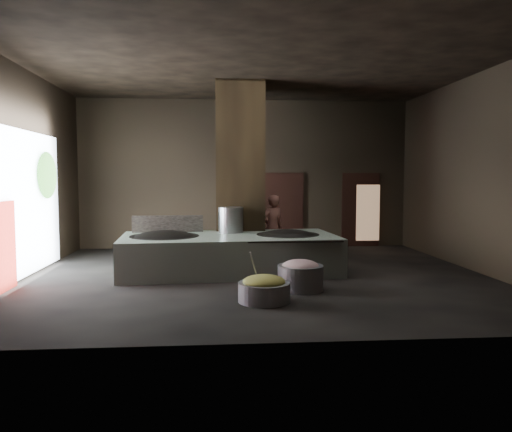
{
  "coord_description": "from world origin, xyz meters",
  "views": [
    {
      "loc": [
        -0.9,
        -10.78,
        2.14
      ],
      "look_at": [
        0.03,
        0.78,
        1.25
      ],
      "focal_mm": 35.0,
      "sensor_mm": 36.0,
      "label": 1
    }
  ],
  "objects": [
    {
      "name": "platform_cap",
      "position": [
        -0.61,
        0.48,
        0.82
      ],
      "size": [
        4.71,
        2.26,
        0.03
      ],
      "primitive_type": "cube",
      "color": "black",
      "rests_on": "hearth_platform"
    },
    {
      "name": "wok_left_rim",
      "position": [
        -2.06,
        0.43,
        0.82
      ],
      "size": [
        1.55,
        1.55,
        0.05
      ],
      "primitive_type": "cylinder",
      "color": "black",
      "rests_on": "hearth_platform"
    },
    {
      "name": "wok_right_rim",
      "position": [
        0.74,
        0.53,
        0.82
      ],
      "size": [
        1.45,
        1.45,
        0.05
      ],
      "primitive_type": "cylinder",
      "color": "black",
      "rests_on": "hearth_platform"
    },
    {
      "name": "splash_guard",
      "position": [
        -2.06,
        1.23,
        1.03
      ],
      "size": [
        1.68,
        0.17,
        0.42
      ],
      "primitive_type": "cube",
      "rotation": [
        0.0,
        0.0,
        0.07
      ],
      "color": "black",
      "rests_on": "hearth_platform"
    },
    {
      "name": "left_opening",
      "position": [
        -4.95,
        0.2,
        1.6
      ],
      "size": [
        0.04,
        4.2,
        3.1
      ],
      "primitive_type": "cube",
      "color": "white",
      "rests_on": "ground"
    },
    {
      "name": "veg_fill",
      "position": [
        -0.08,
        -2.32,
        0.35
      ],
      "size": [
        0.74,
        0.74,
        0.23
      ],
      "primitive_type": "ellipsoid",
      "color": "#749648",
      "rests_on": "veg_basin"
    },
    {
      "name": "doorway_near_glow",
      "position": [
        1.33,
        4.51,
        1.05
      ],
      "size": [
        0.81,
        0.04,
        1.93
      ],
      "primitive_type": "cube",
      "color": "#8C6647",
      "rests_on": "ground"
    },
    {
      "name": "ceiling",
      "position": [
        0.0,
        0.0,
        4.55
      ],
      "size": [
        10.0,
        9.0,
        0.1
      ],
      "primitive_type": "cube",
      "color": "black",
      "rests_on": "back_wall"
    },
    {
      "name": "right_wall",
      "position": [
        5.05,
        0.0,
        2.25
      ],
      "size": [
        0.1,
        9.0,
        4.5
      ],
      "primitive_type": "cube",
      "color": "black",
      "rests_on": "ground"
    },
    {
      "name": "wok_right",
      "position": [
        0.74,
        0.53,
        0.75
      ],
      "size": [
        1.41,
        1.41,
        0.4
      ],
      "primitive_type": "ellipsoid",
      "color": "black",
      "rests_on": "hearth_platform"
    },
    {
      "name": "cook",
      "position": [
        0.58,
        2.17,
        0.85
      ],
      "size": [
        0.73,
        0.62,
        1.69
      ],
      "primitive_type": "imported",
      "rotation": [
        0.0,
        0.0,
        3.57
      ],
      "color": "#9A5B4E",
      "rests_on": "ground"
    },
    {
      "name": "doorway_near",
      "position": [
        1.2,
        4.45,
        1.1
      ],
      "size": [
        1.18,
        0.08,
        2.38
      ],
      "primitive_type": "cube",
      "color": "black",
      "rests_on": "ground"
    },
    {
      "name": "left_wall",
      "position": [
        -5.05,
        0.0,
        2.25
      ],
      "size": [
        0.1,
        9.0,
        4.5
      ],
      "primitive_type": "cube",
      "color": "black",
      "rests_on": "ground"
    },
    {
      "name": "wok_left",
      "position": [
        -2.06,
        0.43,
        0.75
      ],
      "size": [
        1.52,
        1.52,
        0.42
      ],
      "primitive_type": "ellipsoid",
      "color": "black",
      "rests_on": "hearth_platform"
    },
    {
      "name": "meat_basin",
      "position": [
        0.7,
        -1.48,
        0.24
      ],
      "size": [
        1.03,
        1.03,
        0.48
      ],
      "primitive_type": "cylinder",
      "rotation": [
        0.0,
        0.0,
        -0.2
      ],
      "color": "slate",
      "rests_on": "ground"
    },
    {
      "name": "doorway_far",
      "position": [
        3.6,
        4.45,
        1.1
      ],
      "size": [
        1.18,
        0.08,
        2.38
      ],
      "primitive_type": "cube",
      "color": "black",
      "rests_on": "ground"
    },
    {
      "name": "front_wall",
      "position": [
        0.0,
        -4.55,
        2.25
      ],
      "size": [
        10.0,
        0.1,
        4.5
      ],
      "primitive_type": "cube",
      "color": "black",
      "rests_on": "ground"
    },
    {
      "name": "doorway_far_glow",
      "position": [
        3.83,
        4.42,
        1.05
      ],
      "size": [
        0.74,
        0.04,
        1.75
      ],
      "primitive_type": "cube",
      "color": "#8C6647",
      "rests_on": "ground"
    },
    {
      "name": "veg_basin",
      "position": [
        -0.08,
        -2.32,
        0.17
      ],
      "size": [
        1.02,
        1.02,
        0.33
      ],
      "primitive_type": "cylinder",
      "rotation": [
        0.0,
        0.0,
        -0.13
      ],
      "color": "slate",
      "rests_on": "ground"
    },
    {
      "name": "stock_pot",
      "position": [
        -0.56,
        1.03,
        1.13
      ],
      "size": [
        0.59,
        0.59,
        0.63
      ],
      "primitive_type": "cylinder",
      "color": "#9FA3A7",
      "rests_on": "hearth_platform"
    },
    {
      "name": "hearth_platform",
      "position": [
        -0.61,
        0.48,
        0.42
      ],
      "size": [
        4.96,
        2.62,
        0.84
      ],
      "primitive_type": "cube",
      "rotation": [
        0.0,
        0.0,
        0.07
      ],
      "color": "#B5C8B4",
      "rests_on": "ground"
    },
    {
      "name": "back_wall",
      "position": [
        0.0,
        4.55,
        2.25
      ],
      "size": [
        10.0,
        0.1,
        4.5
      ],
      "primitive_type": "cube",
      "color": "black",
      "rests_on": "ground"
    },
    {
      "name": "tree_silhouette",
      "position": [
        -4.85,
        1.3,
        2.2
      ],
      "size": [
        0.28,
        1.1,
        1.1
      ],
      "primitive_type": "ellipsoid",
      "color": "#194714",
      "rests_on": "left_opening"
    },
    {
      "name": "floor",
      "position": [
        0.0,
        0.0,
        -0.05
      ],
      "size": [
        10.0,
        9.0,
        0.1
      ],
      "primitive_type": "cube",
      "color": "black",
      "rests_on": "ground"
    },
    {
      "name": "ladle",
      "position": [
        -0.23,
        -2.17,
        0.55
      ],
      "size": [
        0.22,
        0.32,
        0.64
      ],
      "primitive_type": "cylinder",
      "rotation": [
        0.49,
        0.0,
        -0.57
      ],
      "color": "#9FA3A7",
      "rests_on": "veg_basin"
    },
    {
      "name": "pavilion_sliver",
      "position": [
        -4.88,
        -1.1,
        0.85
      ],
      "size": [
        0.05,
        0.9,
        1.7
      ],
      "primitive_type": "cube",
      "color": "maroon",
      "rests_on": "ground"
    },
    {
      "name": "meat_fill",
      "position": [
        0.7,
        -1.48,
        0.45
      ],
      "size": [
        0.72,
        0.72,
        0.28
      ],
      "primitive_type": "ellipsoid",
      "color": "#B36B72",
      "rests_on": "meat_basin"
    },
    {
      "name": "pillar",
      "position": [
        -0.3,
        1.9,
        2.25
      ],
      "size": [
        1.2,
        1.2,
        4.5
      ],
      "primitive_type": "cube",
      "color": "black",
      "rests_on": "ground"
    }
  ]
}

